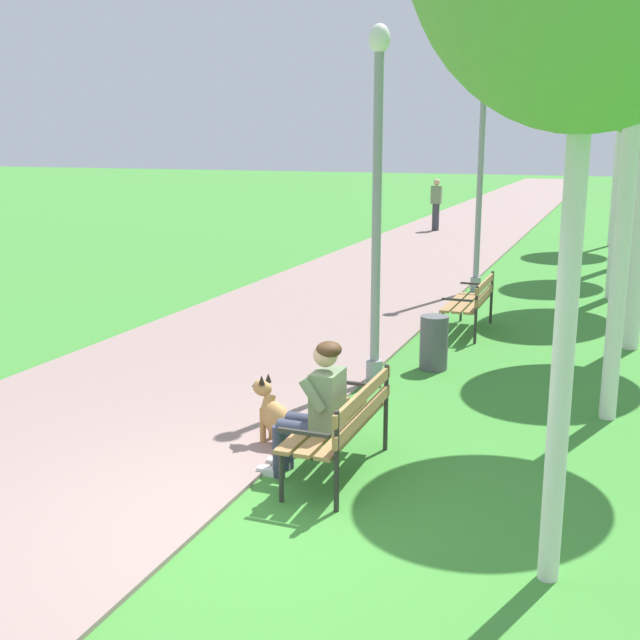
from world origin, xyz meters
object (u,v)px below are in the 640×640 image
object	(u,v)px
park_bench_mid	(472,299)
litter_bin	(434,343)
pedestrian_distant	(436,205)
park_bench_near	(344,420)
person_seated_on_near_bench	(316,404)
dog_shepherd	(280,423)
birch_tree_fourth	(633,38)
birch_tree_sixth	(625,59)
lamp_post_near	(377,206)
lamp_post_mid	(481,162)
birch_tree_fifth	(633,27)

from	to	relation	value
park_bench_mid	litter_bin	bearing A→B (deg)	-92.31
pedestrian_distant	park_bench_near	bearing A→B (deg)	-79.47
person_seated_on_near_bench	dog_shepherd	distance (m)	0.87
person_seated_on_near_bench	birch_tree_fourth	bearing A→B (deg)	76.72
park_bench_mid	litter_bin	xyz separation A→B (m)	(-0.09, -2.17, -0.16)
park_bench_mid	dog_shepherd	distance (m)	5.42
birch_tree_sixth	park_bench_mid	bearing A→B (deg)	-98.67
birch_tree_fourth	litter_bin	distance (m)	7.43
lamp_post_near	birch_tree_fourth	xyz separation A→B (m)	(2.56, 6.63, 2.45)
lamp_post_mid	park_bench_near	bearing A→B (deg)	-87.12
litter_bin	park_bench_near	bearing A→B (deg)	-89.75
park_bench_mid	lamp_post_mid	world-z (taller)	lamp_post_mid
birch_tree_fifth	park_bench_mid	bearing A→B (deg)	-104.81
park_bench_near	birch_tree_fourth	size ratio (longest dim) A/B	0.24
birch_tree_sixth	dog_shepherd	bearing A→B (deg)	-98.76
person_seated_on_near_bench	dog_shepherd	world-z (taller)	person_seated_on_near_bench
dog_shepherd	birch_tree_fifth	distance (m)	13.73
dog_shepherd	birch_tree_sixth	distance (m)	17.50
lamp_post_near	pedestrian_distant	size ratio (longest dim) A/B	2.51
park_bench_mid	litter_bin	distance (m)	2.18
person_seated_on_near_bench	park_bench_near	bearing A→B (deg)	34.73
lamp_post_mid	birch_tree_fourth	world-z (taller)	birch_tree_fourth
birch_tree_sixth	pedestrian_distant	world-z (taller)	birch_tree_sixth
person_seated_on_near_bench	dog_shepherd	size ratio (longest dim) A/B	1.56
park_bench_mid	birch_tree_sixth	distance (m)	12.27
litter_bin	pedestrian_distant	distance (m)	15.44
park_bench_near	park_bench_mid	world-z (taller)	same
person_seated_on_near_bench	birch_tree_sixth	world-z (taller)	birch_tree_sixth
park_bench_mid	birch_tree_sixth	xyz separation A→B (m)	(1.73, 11.32, 4.40)
litter_bin	pedestrian_distant	bearing A→B (deg)	102.88
park_bench_near	pedestrian_distant	size ratio (longest dim) A/B	0.91
pedestrian_distant	lamp_post_near	bearing A→B (deg)	-79.63
birch_tree_sixth	birch_tree_fourth	bearing A→B (deg)	-88.37
lamp_post_near	birch_tree_fifth	distance (m)	10.95
park_bench_near	dog_shepherd	bearing A→B (deg)	154.78
park_bench_mid	person_seated_on_near_bench	world-z (taller)	person_seated_on_near_bench
birch_tree_sixth	litter_bin	bearing A→B (deg)	-97.65
dog_shepherd	lamp_post_near	distance (m)	2.98
dog_shepherd	birch_tree_sixth	bearing A→B (deg)	81.24
birch_tree_fifth	litter_bin	size ratio (longest dim) A/B	9.75
person_seated_on_near_bench	dog_shepherd	bearing A→B (deg)	138.05
birch_tree_fifth	pedestrian_distant	world-z (taller)	birch_tree_fifth
birch_tree_fourth	birch_tree_fifth	world-z (taller)	birch_tree_fifth
park_bench_mid	birch_tree_sixth	bearing A→B (deg)	81.33
dog_shepherd	litter_bin	size ratio (longest dim) A/B	1.15
park_bench_near	lamp_post_mid	distance (m)	9.17
lamp_post_near	birch_tree_fifth	world-z (taller)	birch_tree_fifth
lamp_post_near	litter_bin	bearing A→B (deg)	59.43
birch_tree_fourth	litter_bin	bearing A→B (deg)	-109.51
park_bench_mid	dog_shepherd	size ratio (longest dim) A/B	1.87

